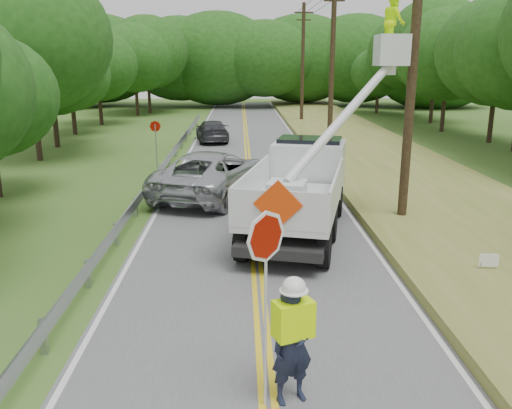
{
  "coord_description": "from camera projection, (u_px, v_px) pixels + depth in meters",
  "views": [
    {
      "loc": [
        -0.42,
        -7.95,
        5.3
      ],
      "look_at": [
        0.0,
        6.0,
        1.5
      ],
      "focal_mm": 37.17,
      "sensor_mm": 36.0,
      "label": 1
    }
  ],
  "objects": [
    {
      "name": "treeline_horizon",
      "position": [
        251.0,
        59.0,
        61.78
      ],
      "size": [
        58.27,
        14.91,
        11.75
      ],
      "color": "#1A4712",
      "rests_on": "ground"
    },
    {
      "name": "treeline_left",
      "position": [
        81.0,
        58.0,
        34.43
      ],
      "size": [
        10.48,
        53.12,
        10.29
      ],
      "color": "#332319",
      "rests_on": "ground"
    },
    {
      "name": "yard_sign",
      "position": [
        489.0,
        261.0,
        13.11
      ],
      "size": [
        0.48,
        0.07,
        0.69
      ],
      "color": "white",
      "rests_on": "ground"
    },
    {
      "name": "road",
      "position": [
        250.0,
        189.0,
        22.57
      ],
      "size": [
        7.2,
        96.0,
        0.03
      ],
      "color": "#565558",
      "rests_on": "ground"
    },
    {
      "name": "treeline_right",
      "position": [
        509.0,
        48.0,
        31.73
      ],
      "size": [
        11.48,
        52.71,
        10.76
      ],
      "color": "#332319",
      "rests_on": "ground"
    },
    {
      "name": "ground",
      "position": [
        266.0,
        381.0,
        9.07
      ],
      "size": [
        140.0,
        140.0,
        0.0
      ],
      "primitive_type": "plane",
      "color": "#335518",
      "rests_on": "ground"
    },
    {
      "name": "flagger",
      "position": [
        292.0,
        336.0,
        8.23
      ],
      "size": [
        1.14,
        0.77,
        3.21
      ],
      "color": "#191E33",
      "rests_on": "road"
    },
    {
      "name": "bucket_truck",
      "position": [
        308.0,
        176.0,
        17.45
      ],
      "size": [
        5.5,
        7.89,
        7.26
      ],
      "color": "black",
      "rests_on": "road"
    },
    {
      "name": "guardrail",
      "position": [
        158.0,
        173.0,
        23.18
      ],
      "size": [
        0.18,
        48.0,
        0.77
      ],
      "color": "#97999F",
      "rests_on": "ground"
    },
    {
      "name": "stop_sign_permanent",
      "position": [
        156.0,
        138.0,
        25.58
      ],
      "size": [
        0.54,
        0.06,
        2.51
      ],
      "color": "#97999F",
      "rests_on": "ground"
    },
    {
      "name": "utility_poles",
      "position": [
        358.0,
        61.0,
        24.24
      ],
      "size": [
        1.6,
        43.3,
        10.0
      ],
      "color": "black",
      "rests_on": "ground"
    },
    {
      "name": "suv_darkgrey",
      "position": [
        212.0,
        131.0,
        35.73
      ],
      "size": [
        2.62,
        5.05,
        1.4
      ],
      "primitive_type": "imported",
      "rotation": [
        0.0,
        0.0,
        3.28
      ],
      "color": "#36373D",
      "rests_on": "road"
    },
    {
      "name": "suv_silver",
      "position": [
        212.0,
        174.0,
        21.15
      ],
      "size": [
        5.0,
        7.22,
        1.83
      ],
      "primitive_type": "imported",
      "rotation": [
        0.0,
        0.0,
        2.81
      ],
      "color": "#B5B7BC",
      "rests_on": "road"
    },
    {
      "name": "tall_grass_verge",
      "position": [
        415.0,
        185.0,
        22.73
      ],
      "size": [
        7.0,
        96.0,
        0.3
      ],
      "primitive_type": "cube",
      "color": "#616728",
      "rests_on": "ground"
    }
  ]
}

